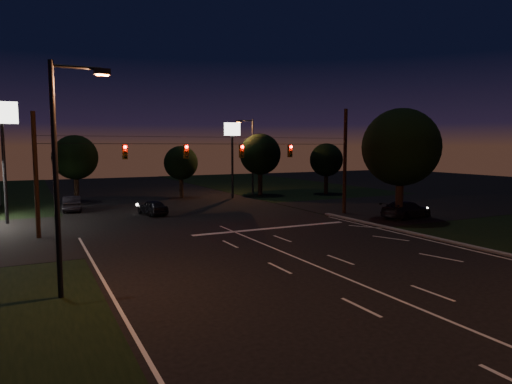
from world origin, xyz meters
TOP-DOWN VIEW (x-y plane):
  - ground at (0.00, 0.00)m, footprint 140.00×140.00m
  - cross_street_right at (20.00, 16.00)m, footprint 20.00×16.00m
  - edge_line_left at (-9.70, -6.00)m, footprint 0.14×40.00m
  - center_line at (0.00, -6.00)m, footprint 0.14×40.00m
  - stop_bar at (3.00, 11.50)m, footprint 12.00×0.50m
  - utility_pole_right at (12.00, 15.00)m, footprint 0.30×0.30m
  - utility_pole_left at (-12.00, 15.00)m, footprint 0.28×0.28m
  - signal_span at (-0.00, 14.96)m, footprint 24.00×0.40m
  - pole_sign_left_near at (-14.00, 22.00)m, footprint 2.20×0.30m
  - pole_sign_right at (8.00, 30.00)m, footprint 1.80×0.30m
  - street_light_left at (-11.24, 2.00)m, footprint 2.20×0.35m
  - street_light_right_far at (11.24, 32.00)m, footprint 2.20×0.35m
  - tree_right_near at (13.53, 10.17)m, footprint 6.00×6.00m
  - tree_far_b at (-7.98, 34.13)m, footprint 4.60×4.60m
  - tree_far_c at (3.02, 33.10)m, footprint 3.80×3.80m
  - tree_far_d at (12.02, 31.13)m, footprint 4.80×4.80m
  - tree_far_e at (20.02, 29.11)m, footprint 4.00×4.00m
  - car_oncoming_a at (-3.07, 21.72)m, footprint 2.09×3.98m
  - car_oncoming_b at (-9.00, 27.26)m, footprint 1.89×4.34m
  - car_cross at (14.92, 10.64)m, footprint 5.12×2.78m

SIDE VIEW (x-z plane):
  - ground at x=0.00m, z-range 0.00..0.00m
  - cross_street_right at x=20.00m, z-range -0.01..0.01m
  - utility_pole_right at x=12.00m, z-range -4.50..4.50m
  - utility_pole_left at x=-12.00m, z-range -4.00..4.00m
  - edge_line_left at x=-9.70m, z-range 0.00..0.01m
  - center_line at x=0.00m, z-range 0.00..0.01m
  - stop_bar at x=3.00m, z-range 0.00..0.01m
  - car_oncoming_a at x=-3.07m, z-range 0.00..1.29m
  - car_oncoming_b at x=-9.00m, z-range 0.00..1.39m
  - car_cross at x=14.92m, z-range 0.00..1.41m
  - tree_far_c at x=3.02m, z-range 0.97..6.83m
  - tree_far_e at x=20.02m, z-range 1.03..7.20m
  - tree_far_b at x=-7.98m, z-range 1.12..8.10m
  - tree_far_d at x=12.02m, z-range 1.18..8.47m
  - street_light_left at x=-11.24m, z-range 0.74..9.74m
  - street_light_right_far at x=11.24m, z-range 0.74..9.74m
  - signal_span at x=0.00m, z-range 4.72..6.28m
  - tree_right_near at x=13.53m, z-range 1.30..10.06m
  - pole_sign_right at x=8.00m, z-range 2.04..10.44m
  - pole_sign_left_near at x=-14.00m, z-range 2.43..11.53m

